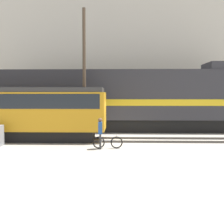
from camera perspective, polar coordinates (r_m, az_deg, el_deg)
ground_plane at (r=19.03m, az=0.37°, el=-5.44°), size 120.00×120.00×0.00m
track_near at (r=18.15m, az=0.31°, el=-5.65°), size 60.00×1.50×0.14m
track_far at (r=23.16m, az=0.60°, el=-3.68°), size 60.00×1.51×0.14m
building_backdrop at (r=31.26m, az=0.88°, el=11.22°), size 31.29×6.00×14.36m
freight_locomotive at (r=22.98m, az=0.36°, el=2.53°), size 21.17×3.04×5.52m
streetcar at (r=19.33m, az=-20.20°, el=0.31°), size 12.47×2.54×3.41m
bicycle at (r=15.53m, az=-0.88°, el=-6.19°), size 1.65×0.44×0.73m
person at (r=15.27m, az=-2.41°, el=-3.70°), size 0.24×0.37×1.71m
utility_pole_left at (r=20.68m, az=-5.67°, el=8.04°), size 0.24×0.24×9.21m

